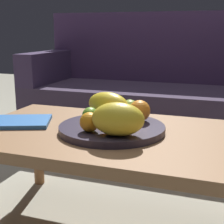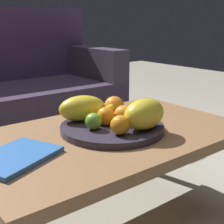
# 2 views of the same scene
# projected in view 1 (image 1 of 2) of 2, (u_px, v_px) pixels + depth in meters

# --- Properties ---
(coffee_table) EXTENTS (1.04, 0.64, 0.41)m
(coffee_table) POSITION_uv_depth(u_px,v_px,m) (107.00, 143.00, 1.27)
(coffee_table) COLOR #936843
(coffee_table) RESTS_ON ground_plane
(couch) EXTENTS (1.70, 0.70, 0.90)m
(couch) POSITION_uv_depth(u_px,v_px,m) (154.00, 99.00, 2.36)
(couch) COLOR #392C42
(couch) RESTS_ON ground_plane
(fruit_bowl) EXTENTS (0.39, 0.39, 0.03)m
(fruit_bowl) POSITION_uv_depth(u_px,v_px,m) (112.00, 128.00, 1.25)
(fruit_bowl) COLOR #332C3E
(fruit_bowl) RESTS_ON coffee_table
(melon_large_front) EXTENTS (0.21, 0.15, 0.10)m
(melon_large_front) POSITION_uv_depth(u_px,v_px,m) (108.00, 105.00, 1.36)
(melon_large_front) COLOR yellow
(melon_large_front) RESTS_ON fruit_bowl
(melon_smaller_beside) EXTENTS (0.19, 0.13, 0.11)m
(melon_smaller_beside) POSITION_uv_depth(u_px,v_px,m) (118.00, 119.00, 1.12)
(melon_smaller_beside) COLOR yellow
(melon_smaller_beside) RESTS_ON fruit_bowl
(orange_front) EXTENTS (0.07, 0.07, 0.07)m
(orange_front) POSITION_uv_depth(u_px,v_px,m) (90.00, 122.00, 1.16)
(orange_front) COLOR orange
(orange_front) RESTS_ON fruit_bowl
(orange_left) EXTENTS (0.07, 0.07, 0.07)m
(orange_left) POSITION_uv_depth(u_px,v_px,m) (122.00, 118.00, 1.21)
(orange_left) COLOR orange
(orange_left) RESTS_ON fruit_bowl
(orange_right) EXTENTS (0.07, 0.07, 0.07)m
(orange_right) POSITION_uv_depth(u_px,v_px,m) (109.00, 115.00, 1.26)
(orange_right) COLOR orange
(orange_right) RESTS_ON fruit_bowl
(orange_back) EXTENTS (0.08, 0.08, 0.08)m
(orange_back) POSITION_uv_depth(u_px,v_px,m) (140.00, 111.00, 1.29)
(orange_back) COLOR orange
(orange_back) RESTS_ON fruit_bowl
(apple_front) EXTENTS (0.06, 0.06, 0.06)m
(apple_front) POSITION_uv_depth(u_px,v_px,m) (90.00, 115.00, 1.27)
(apple_front) COLOR #6CA930
(apple_front) RESTS_ON fruit_bowl
(apple_left) EXTENTS (0.07, 0.07, 0.07)m
(apple_left) POSITION_uv_depth(u_px,v_px,m) (130.00, 108.00, 1.36)
(apple_left) COLOR olive
(apple_left) RESTS_ON fruit_bowl
(apple_right) EXTENTS (0.06, 0.06, 0.06)m
(apple_right) POSITION_uv_depth(u_px,v_px,m) (122.00, 113.00, 1.31)
(apple_right) COLOR #A8411B
(apple_right) RESTS_ON fruit_bowl
(banana_bunch) EXTENTS (0.17, 0.11, 0.06)m
(banana_bunch) POSITION_uv_depth(u_px,v_px,m) (122.00, 115.00, 1.29)
(banana_bunch) COLOR yellow
(banana_bunch) RESTS_ON fruit_bowl
(magazine) EXTENTS (0.30, 0.26, 0.02)m
(magazine) POSITION_uv_depth(u_px,v_px,m) (18.00, 122.00, 1.36)
(magazine) COLOR #326DBB
(magazine) RESTS_ON coffee_table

